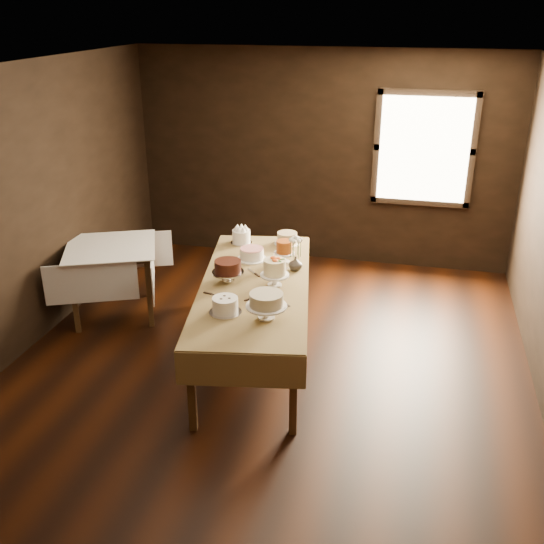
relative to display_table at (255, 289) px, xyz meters
The scene contains 23 objects.
floor 0.80m from the display_table, 50.76° to the right, with size 5.00×6.00×0.01m, color black.
ceiling 2.07m from the display_table, 50.76° to the right, with size 5.00×6.00×0.01m, color beige.
wall_back 2.86m from the display_table, 86.37° to the left, with size 5.00×0.02×2.80m, color black.
wall_front 3.29m from the display_table, 86.86° to the right, with size 5.00×0.02×2.80m, color black.
wall_left 2.42m from the display_table, behind, with size 0.02×6.00×2.80m, color black.
window 3.21m from the display_table, 61.54° to the left, with size 1.10×0.05×1.30m, color #FFEABF.
display_table is the anchor object (origin of this frame).
side_table 1.88m from the display_table, 163.02° to the left, with size 1.27×1.27×0.82m.
cake_meringue 1.10m from the display_table, 112.83° to the left, with size 0.24×0.24×0.15m.
cake_speckled 1.12m from the display_table, 85.93° to the left, with size 0.28×0.28×0.13m.
cake_lattice 0.61m from the display_table, 107.76° to the left, with size 0.31×0.31×0.12m.
cake_caramel 0.61m from the display_table, 73.62° to the left, with size 0.22×0.22×0.25m.
cake_chocolate 0.31m from the display_table, behind, with size 0.36×0.36×0.23m.
cake_flowers 0.27m from the display_table, ahead, with size 0.29×0.29×0.28m.
cake_swirl 0.69m from the display_table, 97.03° to the right, with size 0.29×0.29×0.14m.
cake_cream 0.77m from the display_table, 67.21° to the right, with size 0.35×0.35×0.25m.
cake_server_a 0.33m from the display_table, 66.13° to the right, with size 0.24×0.03×0.01m, color silver.
cake_server_b 0.54m from the display_table, 44.54° to the right, with size 0.24×0.03×0.01m, color silver.
cake_server_c 0.29m from the display_table, 111.39° to the left, with size 0.24×0.03×0.01m, color silver.
cake_server_d 0.43m from the display_table, 59.12° to the left, with size 0.24×0.03×0.01m, color silver.
cake_server_e 0.44m from the display_table, 123.32° to the right, with size 0.24×0.03×0.01m, color silver.
flower_vase 0.53m from the display_table, 51.19° to the left, with size 0.14×0.14×0.14m, color #2D2823.
flower_bouquet 0.60m from the display_table, 51.19° to the left, with size 0.14×0.14×0.20m, color white, non-canonical shape.
Camera 1 is at (1.27, -5.07, 3.30)m, focal length 41.24 mm.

